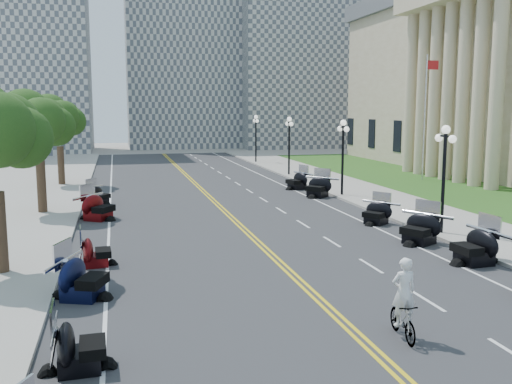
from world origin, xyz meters
TOP-DOWN VIEW (x-y plane):
  - ground at (0.00, 0.00)m, footprint 160.00×160.00m
  - road at (0.00, 10.00)m, footprint 16.00×90.00m
  - centerline_yellow_a at (-0.12, 10.00)m, footprint 0.12×90.00m
  - centerline_yellow_b at (0.12, 10.00)m, footprint 0.12×90.00m
  - edge_line_north at (6.40, 10.00)m, footprint 0.12×90.00m
  - edge_line_south at (-6.40, 10.00)m, footprint 0.12×90.00m
  - lane_dash_5 at (3.20, -4.00)m, footprint 0.12×2.00m
  - lane_dash_6 at (3.20, 0.00)m, footprint 0.12×2.00m
  - lane_dash_7 at (3.20, 4.00)m, footprint 0.12×2.00m
  - lane_dash_8 at (3.20, 8.00)m, footprint 0.12×2.00m
  - lane_dash_9 at (3.20, 12.00)m, footprint 0.12×2.00m
  - lane_dash_10 at (3.20, 16.00)m, footprint 0.12×2.00m
  - lane_dash_11 at (3.20, 20.00)m, footprint 0.12×2.00m
  - lane_dash_12 at (3.20, 24.00)m, footprint 0.12×2.00m
  - lane_dash_13 at (3.20, 28.00)m, footprint 0.12×2.00m
  - lane_dash_14 at (3.20, 32.00)m, footprint 0.12×2.00m
  - lane_dash_15 at (3.20, 36.00)m, footprint 0.12×2.00m
  - lane_dash_16 at (3.20, 40.00)m, footprint 0.12×2.00m
  - lane_dash_17 at (3.20, 44.00)m, footprint 0.12×2.00m
  - lane_dash_18 at (3.20, 48.00)m, footprint 0.12×2.00m
  - lane_dash_19 at (3.20, 52.00)m, footprint 0.12×2.00m
  - sidewalk_north at (10.50, 10.00)m, footprint 5.00×90.00m
  - sidewalk_south at (-10.50, 10.00)m, footprint 5.00×90.00m
  - lawn at (17.50, 18.00)m, footprint 9.00×60.00m
  - distant_block_a at (-18.00, 62.00)m, footprint 18.00×14.00m
  - distant_block_b at (4.00, 68.00)m, footprint 16.00×12.00m
  - distant_block_c at (22.00, 65.00)m, footprint 20.00×14.00m
  - street_lamp_2 at (8.60, 4.00)m, footprint 0.50×1.20m
  - street_lamp_3 at (8.60, 16.00)m, footprint 0.50×1.20m
  - street_lamp_4 at (8.60, 28.00)m, footprint 0.50×1.20m
  - street_lamp_5 at (8.60, 40.00)m, footprint 0.50×1.20m
  - flagpole at (18.00, 22.00)m, footprint 1.10×0.20m
  - tree_3 at (-10.00, 14.00)m, footprint 4.80×4.80m
  - tree_4 at (-10.00, 26.00)m, footprint 4.80×4.80m
  - motorcycle_n_5 at (7.10, -0.69)m, footprint 2.32×2.32m
  - motorcycle_n_6 at (6.76, 2.75)m, footprint 2.93×2.93m
  - motorcycle_n_7 at (6.81, 7.11)m, footprint 2.59×2.59m
  - motorcycle_n_9 at (6.95, 16.19)m, footprint 3.06×3.06m
  - motorcycle_n_10 at (6.75, 20.00)m, footprint 2.54×2.54m
  - motorcycle_s_4 at (-6.90, -6.33)m, footprint 1.91×1.91m
  - motorcycle_s_5 at (-7.09, -1.27)m, footprint 2.72×2.72m
  - motorcycle_s_6 at (-6.82, 2.49)m, footprint 1.86×1.86m
  - motorcycle_s_8 at (-6.96, 11.60)m, footprint 3.06×3.06m
  - motorcycle_s_9 at (-7.09, 16.69)m, footprint 2.56×2.56m
  - bicycle at (1.04, -6.45)m, footprint 0.67×1.73m
  - cyclist_rider at (1.04, -6.45)m, footprint 0.65×0.43m

SIDE VIEW (x-z plane):
  - ground at x=0.00m, z-range 0.00..0.00m
  - road at x=0.00m, z-range 0.00..0.01m
  - centerline_yellow_a at x=-0.12m, z-range 0.01..0.01m
  - centerline_yellow_b at x=0.12m, z-range 0.01..0.01m
  - edge_line_north at x=6.40m, z-range 0.01..0.01m
  - edge_line_south at x=-6.40m, z-range 0.01..0.01m
  - lane_dash_5 at x=3.20m, z-range 0.01..0.01m
  - lane_dash_6 at x=3.20m, z-range 0.01..0.01m
  - lane_dash_7 at x=3.20m, z-range 0.01..0.01m
  - lane_dash_8 at x=3.20m, z-range 0.01..0.01m
  - lane_dash_9 at x=3.20m, z-range 0.01..0.01m
  - lane_dash_10 at x=3.20m, z-range 0.01..0.01m
  - lane_dash_11 at x=3.20m, z-range 0.01..0.01m
  - lane_dash_12 at x=3.20m, z-range 0.01..0.01m
  - lane_dash_13 at x=3.20m, z-range 0.01..0.01m
  - lane_dash_14 at x=3.20m, z-range 0.01..0.01m
  - lane_dash_15 at x=3.20m, z-range 0.01..0.01m
  - lane_dash_16 at x=3.20m, z-range 0.01..0.01m
  - lane_dash_17 at x=3.20m, z-range 0.01..0.01m
  - lane_dash_18 at x=3.20m, z-range 0.01..0.01m
  - lane_dash_19 at x=3.20m, z-range 0.01..0.01m
  - lawn at x=17.50m, z-range 0.00..0.10m
  - sidewalk_north at x=10.50m, z-range 0.00..0.15m
  - sidewalk_south at x=-10.50m, z-range 0.00..0.15m
  - bicycle at x=1.04m, z-range 0.00..1.01m
  - motorcycle_s_6 at x=-6.82m, z-range 0.00..1.24m
  - motorcycle_s_9 at x=-7.09m, z-range 0.00..1.28m
  - motorcycle_s_4 at x=-6.90m, z-range 0.00..1.29m
  - motorcycle_n_7 at x=6.81m, z-range 0.00..1.30m
  - motorcycle_n_10 at x=6.75m, z-range 0.00..1.42m
  - motorcycle_s_5 at x=-7.09m, z-range 0.00..1.47m
  - motorcycle_n_6 at x=6.76m, z-range 0.00..1.51m
  - motorcycle_n_9 at x=6.95m, z-range 0.00..1.52m
  - motorcycle_n_5 at x=7.10m, z-range 0.00..1.53m
  - motorcycle_s_8 at x=-6.96m, z-range 0.00..1.54m
  - cyclist_rider at x=1.04m, z-range 1.01..2.81m
  - street_lamp_2 at x=8.60m, z-range 0.15..5.05m
  - street_lamp_3 at x=8.60m, z-range 0.15..5.05m
  - street_lamp_4 at x=8.60m, z-range 0.15..5.05m
  - street_lamp_5 at x=8.60m, z-range 0.15..5.05m
  - tree_3 at x=-10.00m, z-range 0.15..9.35m
  - tree_4 at x=-10.00m, z-range 0.15..9.35m
  - flagpole at x=18.00m, z-range 0.00..10.00m
  - distant_block_c at x=22.00m, z-range 0.00..22.00m
  - distant_block_a at x=-18.00m, z-range 0.00..26.00m
  - distant_block_b at x=4.00m, z-range 0.00..30.00m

